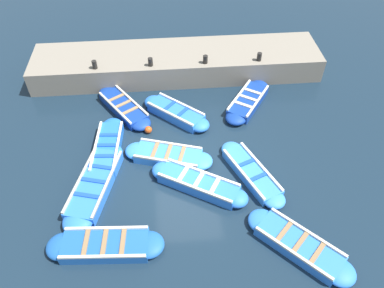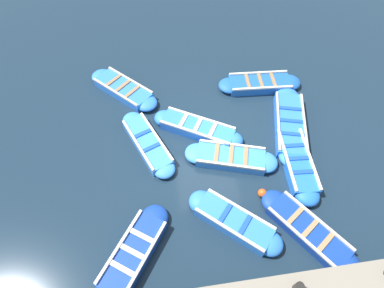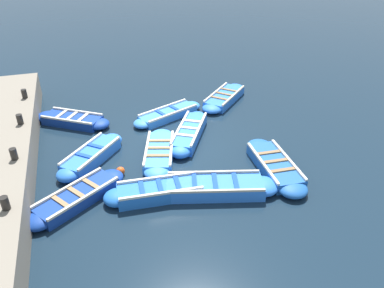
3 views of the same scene
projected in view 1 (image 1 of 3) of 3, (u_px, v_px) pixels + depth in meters
name	position (u px, v px, depth m)	size (l,w,h in m)	color
ground_plane	(188.00, 172.00, 12.95)	(120.00, 120.00, 0.00)	#162838
boat_centre	(95.00, 184.00, 12.32)	(3.93, 1.92, 0.45)	blue
boat_drifting	(248.00, 101.00, 15.39)	(3.09, 2.48, 0.41)	navy
boat_outer_right	(124.00, 107.00, 15.14)	(3.17, 2.49, 0.40)	navy
boat_tucked	(199.00, 184.00, 12.34)	(2.38, 3.34, 0.45)	blue
boat_outer_left	(108.00, 149.00, 13.46)	(3.33, 1.04, 0.45)	blue
boat_stern_in	(176.00, 113.00, 14.85)	(2.62, 2.82, 0.45)	blue
boat_broadside	(105.00, 245.00, 10.79)	(1.14, 3.47, 0.41)	#1E59AD
boat_alongside	(299.00, 245.00, 10.79)	(3.03, 3.00, 0.40)	blue
boat_mid_row	(168.00, 156.00, 13.27)	(1.74, 3.30, 0.39)	#3884E0
boat_near_quay	(252.00, 173.00, 12.73)	(3.30, 1.97, 0.37)	#3884E0
quay_wall	(177.00, 63.00, 16.76)	(2.55, 12.62, 1.06)	gray
bollard_north	(259.00, 57.00, 15.81)	(0.20, 0.20, 0.35)	black
bollard_mid_north	(205.00, 59.00, 15.68)	(0.20, 0.20, 0.35)	black
bollard_mid_south	(150.00, 62.00, 15.54)	(0.20, 0.20, 0.35)	black
bollard_south	(95.00, 65.00, 15.40)	(0.20, 0.20, 0.35)	black
buoy_orange_near	(148.00, 130.00, 14.25)	(0.28, 0.28, 0.28)	#E05119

